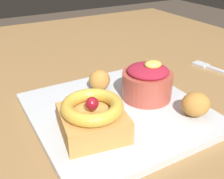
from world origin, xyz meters
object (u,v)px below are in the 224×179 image
Objects in this scene: fork at (213,69)px; cake_slice at (93,117)px; front_plate at (118,112)px; fritter_middle at (99,80)px; fritter_front at (196,104)px; berry_ramekin at (147,82)px.

cake_slice is at bearing 95.13° from fork.
fritter_middle is (0.01, 0.08, 0.03)m from front_plate.
front_plate is 0.30m from fork.
fritter_front and fritter_middle have the same top height.
front_plate is at bearing 31.25° from cake_slice.
fritter_front is (0.10, -0.08, 0.03)m from front_plate.
fork is at bearing -4.88° from fritter_middle.
berry_ramekin is 0.71× the size of fork.
front_plate is at bearing -94.85° from fritter_middle.
berry_ramekin is (0.13, 0.05, 0.00)m from cake_slice.
fritter_middle is at bearing 85.15° from front_plate.
cake_slice reaches higher than fork.
cake_slice is 0.83× the size of fork.
fritter_middle is 0.29m from fork.
berry_ramekin reaches higher than front_plate.
berry_ramekin is (0.07, 0.01, 0.04)m from front_plate.
front_plate is at bearing 90.96° from fork.
berry_ramekin is at bearing 8.26° from front_plate.
fritter_front is at bearing -69.02° from berry_ramekin.
fritter_middle is (-0.09, 0.16, -0.00)m from fritter_front.
fritter_middle reaches higher than front_plate.
fritter_front is 0.24m from fork.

